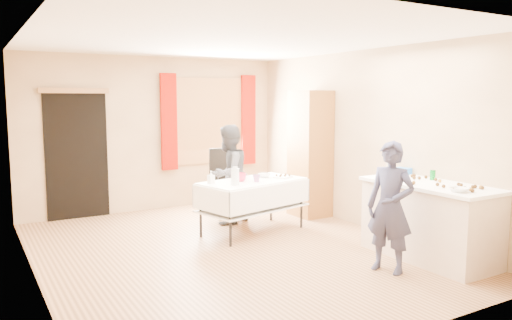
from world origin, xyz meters
TOP-DOWN VIEW (x-y plane):
  - floor at (0.00, 0.00)m, footprint 4.50×5.50m
  - ceiling at (0.00, 0.00)m, footprint 4.50×5.50m
  - wall_back at (0.00, 2.76)m, footprint 4.50×0.02m
  - wall_front at (0.00, -2.76)m, footprint 4.50×0.02m
  - wall_left at (-2.26, 0.00)m, footprint 0.02×5.50m
  - wall_right at (2.26, 0.00)m, footprint 0.02×5.50m
  - window_frame at (1.00, 2.72)m, footprint 1.32×0.06m
  - window_pane at (1.00, 2.71)m, footprint 1.20×0.02m
  - curtain_left at (0.22, 2.67)m, footprint 0.28×0.06m
  - curtain_right at (1.78, 2.67)m, footprint 0.28×0.06m
  - doorway at (-1.30, 2.73)m, footprint 0.95×0.04m
  - door_lintel at (-1.30, 2.70)m, footprint 1.05×0.06m
  - cabinet at (1.99, 1.02)m, footprint 0.50×0.60m
  - counter at (1.89, -1.49)m, footprint 0.77×1.63m
  - party_table at (0.67, 0.58)m, footprint 1.68×1.12m
  - chair at (0.79, 1.65)m, footprint 0.50×0.50m
  - girl at (1.15, -1.59)m, footprint 0.76×0.70m
  - woman at (0.62, 1.23)m, footprint 1.22×1.20m
  - soda_can at (2.09, -1.35)m, footprint 0.07×0.07m
  - mixing_bowl at (1.69, -2.03)m, footprint 0.21×0.21m
  - foam_block at (1.82, -0.88)m, footprint 0.17×0.14m
  - blue_basket at (2.08, -0.82)m, footprint 0.34×0.26m
  - pitcher at (0.27, 0.37)m, footprint 0.14×0.14m
  - cup_red at (0.48, 0.59)m, footprint 0.16×0.16m
  - cup_rainbow at (0.65, 0.44)m, footprint 0.11×0.11m
  - small_bowl at (0.95, 0.74)m, footprint 0.33×0.33m
  - pastry_tray at (1.17, 0.57)m, footprint 0.34×0.32m
  - bottle at (0.05, 0.65)m, footprint 0.10×0.10m
  - cake_balls at (1.87, -1.56)m, footprint 0.53×1.10m

SIDE VIEW (x-z plane):
  - floor at x=0.00m, z-range -0.02..0.00m
  - chair at x=0.79m, z-range -0.22..0.87m
  - party_table at x=0.67m, z-range 0.07..0.82m
  - counter at x=1.89m, z-range 0.00..0.91m
  - girl at x=1.15m, z-range 0.00..1.45m
  - woman at x=0.62m, z-range 0.00..1.51m
  - pastry_tray at x=1.17m, z-range 0.75..0.77m
  - small_bowl at x=0.95m, z-range 0.75..0.81m
  - cup_rainbow at x=0.65m, z-range 0.75..0.85m
  - cup_red at x=0.48m, z-range 0.75..0.87m
  - bottle at x=0.05m, z-range 0.75..0.92m
  - pitcher at x=0.27m, z-range 0.75..0.97m
  - cake_balls at x=1.87m, z-range 0.91..0.95m
  - mixing_bowl at x=1.69m, z-range 0.91..0.96m
  - foam_block at x=1.82m, z-range 0.91..0.99m
  - blue_basket at x=2.08m, z-range 0.91..0.99m
  - soda_can at x=2.09m, z-range 0.91..1.03m
  - doorway at x=-1.30m, z-range 0.00..2.00m
  - cabinet at x=1.99m, z-range 0.00..2.02m
  - wall_back at x=0.00m, z-range 0.00..2.60m
  - wall_front at x=0.00m, z-range 0.00..2.60m
  - wall_left at x=-2.26m, z-range 0.00..2.60m
  - wall_right at x=2.26m, z-range 0.00..2.60m
  - window_frame at x=1.00m, z-range 0.74..2.26m
  - window_pane at x=1.00m, z-range 0.80..2.20m
  - curtain_left at x=0.22m, z-range 0.67..2.33m
  - curtain_right at x=1.78m, z-range 0.67..2.33m
  - door_lintel at x=-1.30m, z-range 1.98..2.06m
  - ceiling at x=0.00m, z-range 2.60..2.62m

